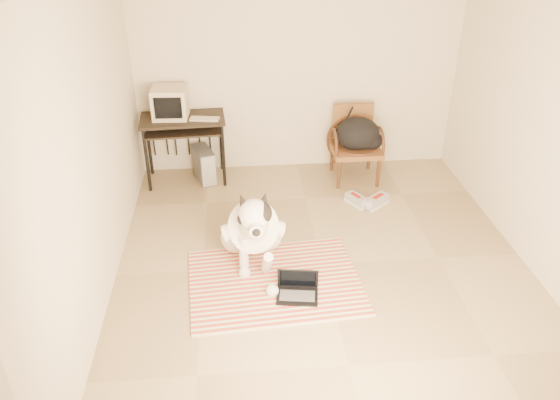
{
  "coord_description": "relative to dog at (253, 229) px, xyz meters",
  "views": [
    {
      "loc": [
        -0.8,
        -4.3,
        3.23
      ],
      "look_at": [
        -0.42,
        0.05,
        0.72
      ],
      "focal_mm": 35.0,
      "sensor_mm": 36.0,
      "label": 1
    }
  ],
  "objects": [
    {
      "name": "computer_desk",
      "position": [
        -0.75,
        1.81,
        0.34
      ],
      "size": [
        1.03,
        0.62,
        0.83
      ],
      "color": "black",
      "rests_on": "floor"
    },
    {
      "name": "rug",
      "position": [
        0.18,
        -0.37,
        -0.36
      ],
      "size": [
        1.67,
        1.33,
        0.02
      ],
      "color": "red",
      "rests_on": "floor"
    },
    {
      "name": "floor",
      "position": [
        0.68,
        -0.12,
        -0.37
      ],
      "size": [
        4.5,
        4.5,
        0.0
      ],
      "primitive_type": "plane",
      "color": "#96815C",
      "rests_on": "ground"
    },
    {
      "name": "pc_tower",
      "position": [
        -0.54,
        1.8,
        -0.16
      ],
      "size": [
        0.31,
        0.48,
        0.42
      ],
      "color": "#4B4B4D",
      "rests_on": "floor"
    },
    {
      "name": "backpack",
      "position": [
        1.39,
        1.64,
        0.23
      ],
      "size": [
        0.59,
        0.45,
        0.41
      ],
      "color": "black",
      "rests_on": "rattan_chair"
    },
    {
      "name": "laptop",
      "position": [
        0.37,
        -0.58,
        -0.29
      ],
      "size": [
        0.41,
        0.32,
        0.26
      ],
      "color": "black",
      "rests_on": "rug"
    },
    {
      "name": "wall_right",
      "position": [
        2.68,
        -0.12,
        0.98
      ],
      "size": [
        0.0,
        4.5,
        4.5
      ],
      "primitive_type": "plane",
      "rotation": [
        1.57,
        0.0,
        -1.57
      ],
      "color": "beige",
      "rests_on": "floor"
    },
    {
      "name": "rattan_chair",
      "position": [
        1.36,
        1.72,
        0.08
      ],
      "size": [
        0.59,
        0.57,
        0.9
      ],
      "color": "brown",
      "rests_on": "floor"
    },
    {
      "name": "crt_monitor",
      "position": [
        -0.88,
        1.85,
        0.64
      ],
      "size": [
        0.42,
        0.41,
        0.36
      ],
      "color": "#BEAE95",
      "rests_on": "computer_desk"
    },
    {
      "name": "wall_left",
      "position": [
        -1.32,
        -0.12,
        0.98
      ],
      "size": [
        0.0,
        4.5,
        4.5
      ],
      "primitive_type": "plane",
      "rotation": [
        1.57,
        0.0,
        1.57
      ],
      "color": "beige",
      "rests_on": "floor"
    },
    {
      "name": "dog",
      "position": [
        0.0,
        0.0,
        0.0
      ],
      "size": [
        0.63,
        1.3,
        0.94
      ],
      "color": "silver",
      "rests_on": "rug"
    },
    {
      "name": "sneaker_left",
      "position": [
        1.26,
        1.01,
        -0.32
      ],
      "size": [
        0.26,
        0.33,
        0.11
      ],
      "color": "silver",
      "rests_on": "floor"
    },
    {
      "name": "desk_keyboard",
      "position": [
        -0.48,
        1.72,
        0.47
      ],
      "size": [
        0.36,
        0.18,
        0.02
      ],
      "primitive_type": "cube",
      "rotation": [
        0.0,
        0.0,
        -0.17
      ],
      "color": "#BEAE95",
      "rests_on": "computer_desk"
    },
    {
      "name": "wall_front",
      "position": [
        0.68,
        -2.37,
        0.98
      ],
      "size": [
        4.5,
        0.0,
        4.5
      ],
      "primitive_type": "plane",
      "rotation": [
        -1.57,
        0.0,
        0.0
      ],
      "color": "beige",
      "rests_on": "floor"
    },
    {
      "name": "wall_back",
      "position": [
        0.68,
        2.13,
        0.98
      ],
      "size": [
        4.5,
        0.0,
        4.5
      ],
      "primitive_type": "plane",
      "rotation": [
        1.57,
        0.0,
        0.0
      ],
      "color": "beige",
      "rests_on": "floor"
    },
    {
      "name": "sneaker_right",
      "position": [
        1.48,
        0.96,
        -0.32
      ],
      "size": [
        0.34,
        0.32,
        0.12
      ],
      "color": "silver",
      "rests_on": "floor"
    }
  ]
}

